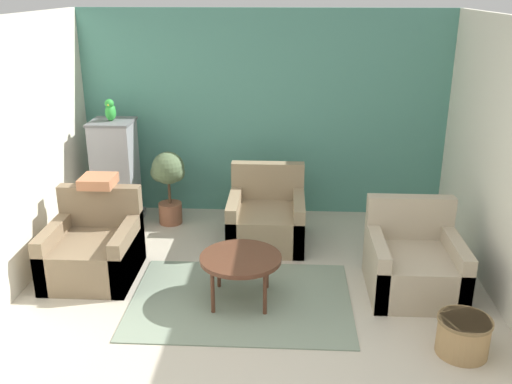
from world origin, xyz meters
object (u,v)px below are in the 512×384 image
at_px(armchair_middle, 267,219).
at_px(wicker_basket, 463,335).
at_px(armchair_right, 413,265).
at_px(parrot, 110,111).
at_px(birdcage, 116,174).
at_px(potted_plant, 168,178).
at_px(armchair_left, 94,251).
at_px(coffee_table, 241,260).

relative_size(armchair_middle, wicker_basket, 2.08).
xyz_separation_m(armchair_right, parrot, (-3.20, 1.47, 1.10)).
height_order(birdcage, potted_plant, birdcage).
xyz_separation_m(parrot, wicker_basket, (3.39, -2.44, -1.20)).
distance_m(potted_plant, wicker_basket, 3.72).
height_order(armchair_right, armchair_middle, same).
height_order(armchair_left, armchair_right, same).
height_order(coffee_table, armchair_middle, armchair_middle).
height_order(coffee_table, parrot, parrot).
xyz_separation_m(coffee_table, armchair_middle, (0.18, 1.29, -0.14)).
relative_size(coffee_table, birdcage, 0.58).
height_order(coffee_table, armchair_left, armchair_left).
xyz_separation_m(coffee_table, armchair_left, (-1.48, 0.41, -0.14)).
bearing_deg(armchair_left, armchair_middle, 27.81).
bearing_deg(armchair_left, wicker_basket, -18.64).
distance_m(armchair_right, potted_plant, 2.99).
bearing_deg(coffee_table, armchair_middle, 81.93).
relative_size(coffee_table, wicker_basket, 1.75).
bearing_deg(wicker_basket, armchair_left, 161.36).
bearing_deg(potted_plant, birdcage, -179.37).
bearing_deg(birdcage, armchair_right, -24.67).
distance_m(armchair_left, armchair_right, 3.07).
height_order(coffee_table, potted_plant, potted_plant).
relative_size(armchair_left, armchair_right, 1.00).
bearing_deg(armchair_right, armchair_middle, 144.26).
xyz_separation_m(armchair_left, armchair_middle, (1.66, 0.88, 0.00)).
distance_m(coffee_table, birdcage, 2.39).
height_order(parrot, wicker_basket, parrot).
bearing_deg(armchair_left, coffee_table, -15.61).
bearing_deg(armchair_right, birdcage, 155.33).
relative_size(coffee_table, parrot, 2.85).
bearing_deg(parrot, armchair_left, -84.29).
height_order(parrot, potted_plant, parrot).
height_order(armchair_right, wicker_basket, armchair_right).
height_order(armchair_middle, potted_plant, potted_plant).
relative_size(parrot, wicker_basket, 0.62).
relative_size(armchair_right, parrot, 3.39).
xyz_separation_m(coffee_table, wicker_basket, (1.78, -0.69, -0.24)).
bearing_deg(parrot, wicker_basket, -35.69).
bearing_deg(potted_plant, armchair_left, -109.86).
distance_m(coffee_table, armchair_left, 1.54).
relative_size(parrot, potted_plant, 0.29).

